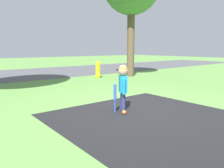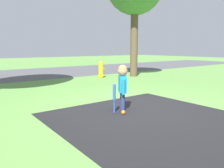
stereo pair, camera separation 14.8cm
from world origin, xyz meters
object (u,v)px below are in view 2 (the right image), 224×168
sports_ball (123,112)px  fire_hydrant (101,69)px  child (123,81)px  baseball_bat (114,94)px

sports_ball → fire_hydrant: 6.07m
child → sports_ball: 0.73m
baseball_bat → sports_ball: size_ratio=7.14×
baseball_bat → fire_hydrant: 5.90m
child → baseball_bat: child is taller
sports_ball → fire_hydrant: bearing=60.2°
fire_hydrant → child: bearing=-119.4°
sports_ball → fire_hydrant: size_ratio=0.11×
baseball_bat → sports_ball: baseball_bat is taller
sports_ball → fire_hydrant: (3.01, 5.26, 0.35)m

